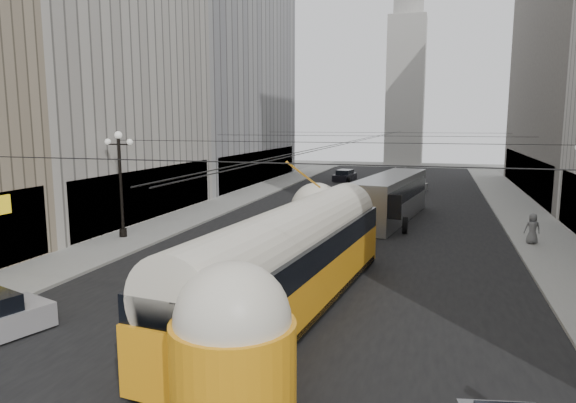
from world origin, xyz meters
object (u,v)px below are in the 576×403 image
Objects in this scene: city_bus at (390,196)px; pedestrian_sidewalk_right at (532,228)px; streetcar at (291,259)px; pedestrian_crossing_b at (248,346)px; pedestrian_crossing_a at (205,331)px.

pedestrian_sidewalk_right is (8.54, -5.70, -0.76)m from city_bus.
streetcar is at bearing 46.34° from pedestrian_sidewalk_right.
city_bus is at bearing -39.82° from pedestrian_sidewalk_right.
pedestrian_crossing_b is 21.57m from pedestrian_sidewalk_right.
city_bus reaches higher than pedestrian_crossing_a.
streetcar is 19.44m from city_bus.
pedestrian_crossing_a is 21.76m from pedestrian_sidewalk_right.
streetcar is at bearing -160.23° from pedestrian_crossing_b.
pedestrian_crossing_a is 1.83m from pedestrian_crossing_b.
pedestrian_sidewalk_right is at bearing 168.48° from pedestrian_crossing_b.
pedestrian_crossing_a is 0.98× the size of pedestrian_sidewalk_right.
pedestrian_crossing_a is (-1.38, -4.59, -1.10)m from streetcar.
pedestrian_sidewalk_right is (10.49, 13.64, -0.93)m from streetcar.
city_bus is 7.47× the size of pedestrian_sidewalk_right.
city_bus is 10.30m from pedestrian_sidewalk_right.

